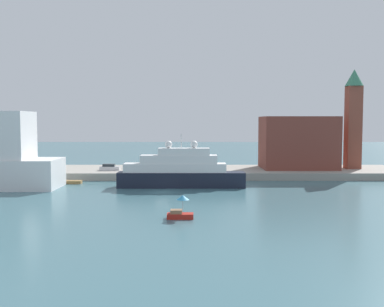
# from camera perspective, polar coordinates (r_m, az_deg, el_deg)

# --- Properties ---
(ground) EXTENTS (400.00, 400.00, 0.00)m
(ground) POSITION_cam_1_polar(r_m,az_deg,el_deg) (83.80, -3.66, -4.87)
(ground) COLOR #3D6670
(quay_dock) EXTENTS (110.00, 19.62, 1.62)m
(quay_dock) POSITION_cam_1_polar(r_m,az_deg,el_deg) (109.23, -2.78, -2.34)
(quay_dock) COLOR gray
(quay_dock) RESTS_ON ground
(large_yacht) EXTENTS (24.98, 3.95, 10.55)m
(large_yacht) POSITION_cam_1_polar(r_m,az_deg,el_deg) (89.64, -1.50, -2.25)
(large_yacht) COLOR black
(large_yacht) RESTS_ON ground
(small_motorboat) EXTENTS (3.53, 1.74, 3.16)m
(small_motorboat) POSITION_cam_1_polar(r_m,az_deg,el_deg) (61.35, -1.42, -7.12)
(small_motorboat) COLOR #B22319
(small_motorboat) RESTS_ON ground
(work_barge) EXTENTS (5.97, 1.67, 0.65)m
(work_barge) POSITION_cam_1_polar(r_m,az_deg,el_deg) (98.55, -15.29, -3.46)
(work_barge) COLOR olive
(work_barge) RESTS_ON ground
(harbor_building) EXTENTS (17.32, 12.41, 12.48)m
(harbor_building) POSITION_cam_1_polar(r_m,az_deg,el_deg) (112.60, 13.15, 1.35)
(harbor_building) COLOR brown
(harbor_building) RESTS_ON quay_dock
(bell_tower) EXTENTS (4.33, 4.33, 23.65)m
(bell_tower) POSITION_cam_1_polar(r_m,az_deg,el_deg) (115.81, 19.58, 4.57)
(bell_tower) COLOR brown
(bell_tower) RESTS_ON quay_dock
(parked_car) EXTENTS (4.59, 1.72, 1.48)m
(parked_car) POSITION_cam_1_polar(r_m,az_deg,el_deg) (107.28, -10.21, -1.74)
(parked_car) COLOR silver
(parked_car) RESTS_ON quay_dock
(person_figure) EXTENTS (0.36, 0.36, 1.59)m
(person_figure) POSITION_cam_1_polar(r_m,az_deg,el_deg) (102.90, -8.35, -1.91)
(person_figure) COLOR maroon
(person_figure) RESTS_ON quay_dock
(mooring_bollard) EXTENTS (0.49, 0.49, 0.87)m
(mooring_bollard) POSITION_cam_1_polar(r_m,az_deg,el_deg) (100.45, -1.89, -2.18)
(mooring_bollard) COLOR black
(mooring_bollard) RESTS_ON quay_dock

